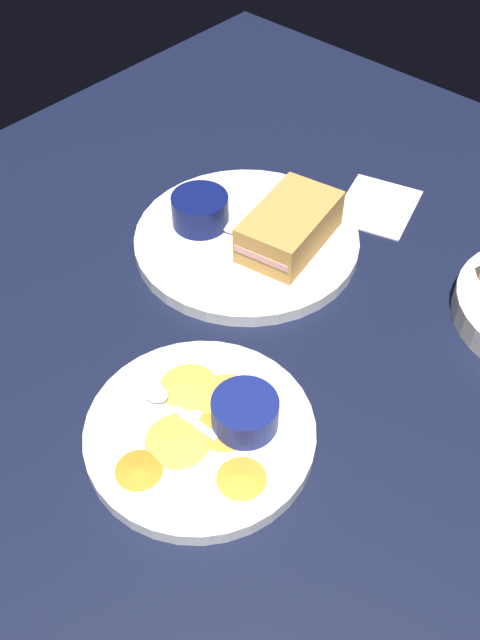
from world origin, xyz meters
TOP-DOWN VIEW (x-y plane):
  - ground_plane at (0.00, 0.00)cm, footprint 110.00×110.00cm
  - plate_sandwich_main at (-5.97, -11.04)cm, footprint 27.15×27.15cm
  - sandwich_half_near at (-8.39, -6.49)cm, footprint 14.27×9.75cm
  - ramekin_dark_sauce at (-3.98, -16.82)cm, footprint 6.91×6.91cm
  - spoon_by_dark_ramekin at (-6.10, -11.73)cm, footprint 5.17×9.67cm
  - plate_chips_companion at (17.82, 4.21)cm, footprint 21.91×21.91cm
  - ramekin_light_gravy at (14.53, 6.95)cm, footprint 6.34×6.34cm
  - spoon_by_gravy_ramekin at (17.94, -0.52)cm, footprint 2.28×9.89cm
  - plantain_chip_scatter at (17.54, 4.22)cm, footprint 17.96×17.20cm
  - paper_napkin_folded at (-23.00, -3.50)cm, footprint 13.09×11.73cm

SIDE VIEW (x-z plane):
  - ground_plane at x=0.00cm, z-range -3.00..0.00cm
  - paper_napkin_folded at x=-23.00cm, z-range 0.00..0.40cm
  - plate_sandwich_main at x=-5.97cm, z-range 0.00..1.60cm
  - plate_chips_companion at x=17.82cm, z-range 0.00..1.60cm
  - plantain_chip_scatter at x=17.54cm, z-range 1.60..2.20cm
  - spoon_by_dark_ramekin at x=-6.10cm, z-range 1.56..2.36cm
  - spoon_by_gravy_ramekin at x=17.94cm, z-range 1.56..2.36cm
  - ramekin_light_gravy at x=14.53cm, z-range 1.74..4.98cm
  - ramekin_dark_sauce at x=-3.98cm, z-range 1.75..5.66cm
  - sandwich_half_near at x=-8.39cm, z-range 1.60..6.40cm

